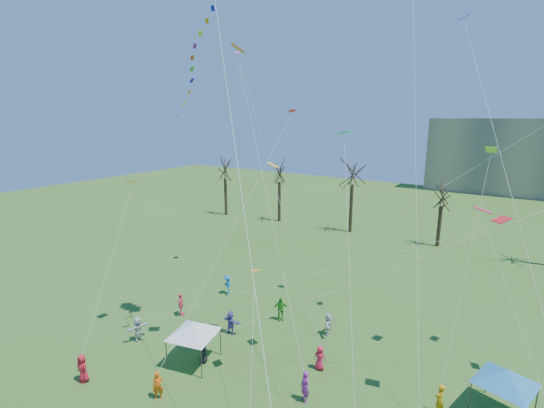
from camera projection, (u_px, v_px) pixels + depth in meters
The scene contains 6 objects.
bare_tree_row at pixel (457, 191), 42.57m from camera, with size 68.56×8.77×11.53m.
big_box_kite at pixel (200, 54), 21.17m from camera, with size 6.77×6.08×25.50m.
canopy_tent_white at pixel (193, 328), 23.51m from camera, with size 3.64×3.64×2.80m.
canopy_tent_blue at pixel (506, 377), 19.22m from camera, with size 3.50×3.50×2.72m.
festival_crowd at pixel (281, 365), 22.38m from camera, with size 25.90×14.28×1.86m.
small_kites_aloft at pixel (353, 152), 21.95m from camera, with size 26.99×15.71×30.67m.
Camera 1 is at (8.84, -10.17, 15.16)m, focal length 25.00 mm.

